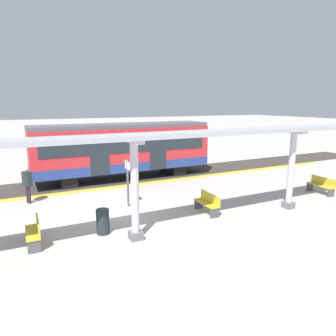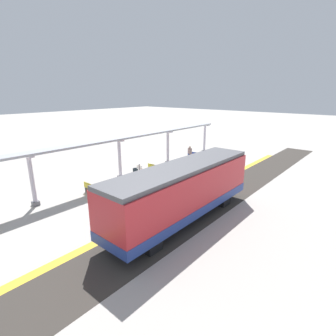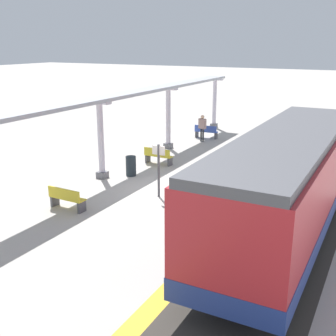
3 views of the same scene
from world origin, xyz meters
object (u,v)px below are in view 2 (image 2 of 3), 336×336
(canopy_pillar_nearest, at_px, (205,139))
(canopy_pillar_second, at_px, (168,147))
(canopy_pillar_third, at_px, (120,159))
(bench_near_end, at_px, (155,169))
(bench_far_end, at_px, (194,155))
(trash_bin, at_px, (136,173))
(passenger_by_the_benches, at_px, (190,152))
(passenger_waiting_near_edge, at_px, (197,172))
(train_near_carriage, at_px, (183,192))
(platform_info_sign, at_px, (140,175))
(bench_extra_slot, at_px, (91,188))
(canopy_pillar_fourth, at_px, (32,180))

(canopy_pillar_nearest, bearing_deg, canopy_pillar_second, 90.00)
(canopy_pillar_third, bearing_deg, canopy_pillar_second, -90.00)
(canopy_pillar_second, distance_m, bench_near_end, 3.80)
(bench_far_end, distance_m, trash_bin, 9.18)
(canopy_pillar_second, height_order, bench_near_end, canopy_pillar_second)
(bench_far_end, xyz_separation_m, passenger_by_the_benches, (-0.17, 1.02, 0.62))
(bench_far_end, distance_m, passenger_waiting_near_edge, 8.66)
(canopy_pillar_nearest, relative_size, canopy_pillar_second, 1.00)
(canopy_pillar_second, relative_size, canopy_pillar_third, 1.00)
(canopy_pillar_second, height_order, bench_far_end, canopy_pillar_second)
(bench_near_end, distance_m, trash_bin, 2.31)
(train_near_carriage, xyz_separation_m, bench_near_end, (7.79, -5.79, -1.38))
(canopy_pillar_second, xyz_separation_m, trash_bin, (-1.00, 5.65, -1.34))
(bench_near_end, xyz_separation_m, platform_info_sign, (-2.37, 4.17, 0.89))
(train_near_carriage, relative_size, passenger_by_the_benches, 6.53)
(train_near_carriage, distance_m, bench_extra_slot, 8.03)
(platform_info_sign, height_order, passenger_by_the_benches, platform_info_sign)
(bench_far_end, bearing_deg, passenger_by_the_benches, 99.19)
(train_near_carriage, xyz_separation_m, canopy_pillar_fourth, (8.96, 4.89, -0.02))
(canopy_pillar_nearest, xyz_separation_m, bench_far_end, (-0.93, 3.68, -1.37))
(canopy_pillar_nearest, xyz_separation_m, bench_extra_slot, (-1.15, 17.58, -1.37))
(bench_far_end, distance_m, bench_extra_slot, 13.90)
(bench_near_end, relative_size, passenger_by_the_benches, 0.89)
(bench_far_end, xyz_separation_m, bench_extra_slot, (-0.22, 13.90, 0.00))
(canopy_pillar_third, distance_m, bench_near_end, 3.68)
(canopy_pillar_nearest, bearing_deg, bench_extra_slot, 93.75)
(train_near_carriage, bearing_deg, canopy_pillar_second, -45.53)
(canopy_pillar_nearest, bearing_deg, canopy_pillar_third, 90.00)
(canopy_pillar_nearest, relative_size, passenger_waiting_near_edge, 1.99)
(train_near_carriage, bearing_deg, canopy_pillar_nearest, -61.27)
(canopy_pillar_nearest, bearing_deg, train_near_carriage, 118.73)
(bench_far_end, relative_size, platform_info_sign, 0.69)
(bench_extra_slot, height_order, platform_info_sign, platform_info_sign)
(passenger_waiting_near_edge, xyz_separation_m, passenger_by_the_benches, (5.01, -5.89, -0.06))
(passenger_waiting_near_edge, bearing_deg, canopy_pillar_second, -28.94)
(bench_extra_slot, relative_size, trash_bin, 1.61)
(bench_extra_slot, xyz_separation_m, passenger_waiting_near_edge, (-4.95, -6.98, 0.68))
(canopy_pillar_nearest, relative_size, platform_info_sign, 1.62)
(trash_bin, relative_size, passenger_by_the_benches, 0.55)
(trash_bin, bearing_deg, passenger_by_the_benches, -90.66)
(canopy_pillar_fourth, xyz_separation_m, bench_extra_slot, (-1.15, -3.67, -1.37))
(canopy_pillar_fourth, bearing_deg, trash_bin, -96.82)
(bench_extra_slot, xyz_separation_m, trash_bin, (0.15, -4.71, 0.03))
(canopy_pillar_nearest, height_order, passenger_waiting_near_edge, canopy_pillar_nearest)
(passenger_by_the_benches, bearing_deg, canopy_pillar_third, 83.11)
(canopy_pillar_third, xyz_separation_m, bench_near_end, (-1.18, -3.20, -1.37))
(bench_near_end, bearing_deg, train_near_carriage, 143.38)
(canopy_pillar_fourth, distance_m, trash_bin, 8.54)
(canopy_pillar_third, height_order, bench_far_end, canopy_pillar_third)
(platform_info_sign, bearing_deg, bench_near_end, -60.44)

